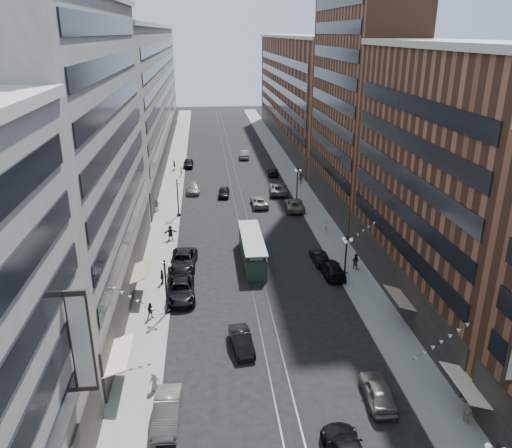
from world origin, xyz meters
name	(u,v)px	position (x,y,z in m)	size (l,w,h in m)	color
ground	(239,204)	(0.00, 60.00, 0.00)	(220.00, 220.00, 0.00)	black
sidewalk_west	(172,187)	(-11.00, 70.00, 0.07)	(4.00, 180.00, 0.15)	gray
sidewalk_east	(296,183)	(11.00, 70.00, 0.07)	(4.00, 180.00, 0.15)	gray
rail_west	(231,186)	(-0.70, 70.00, 0.01)	(0.12, 180.00, 0.02)	#2D2D33
rail_east	(239,185)	(0.70, 70.00, 0.01)	(0.12, 180.00, 0.02)	#2D2D33
building_west_mid	(78,161)	(-17.00, 33.00, 14.00)	(8.00, 36.00, 28.00)	#A09C8E
building_west_far	(146,94)	(-17.00, 96.00, 13.00)	(8.00, 90.00, 26.00)	#A09C8E
building_east_mid	(446,185)	(17.00, 28.00, 12.00)	(8.00, 30.00, 24.00)	brown
building_east_tower	(362,65)	(17.00, 56.00, 21.00)	(8.00, 26.00, 42.00)	brown
building_east_far	(296,92)	(17.00, 105.00, 12.00)	(8.00, 72.00, 24.00)	brown
lamppost_sw_far	(166,285)	(-9.20, 28.00, 3.10)	(1.03, 1.14, 5.52)	black
lamppost_sw_mid	(178,197)	(-9.20, 55.00, 3.10)	(1.03, 1.14, 5.52)	black
lamppost_se_far	(346,258)	(9.20, 32.00, 3.10)	(1.03, 1.14, 5.52)	black
lamppost_se_mid	(297,183)	(9.20, 60.00, 3.10)	(1.03, 1.14, 5.52)	black
streetcar	(252,250)	(0.00, 38.93, 1.41)	(2.45, 11.08, 3.06)	#213526
car_1	(167,411)	(-8.40, 13.68, 0.83)	(1.75, 5.03, 1.66)	#66625A
car_2	(181,290)	(-8.04, 31.01, 0.86)	(2.84, 6.16, 1.71)	black
car_4	(378,391)	(6.80, 14.15, 0.83)	(1.96, 4.86, 1.66)	#626157
car_5	(242,341)	(-2.60, 21.62, 0.75)	(1.59, 4.57, 1.51)	black
pedestrian_1	(154,381)	(-9.50, 16.85, 0.92)	(0.75, 0.41, 1.54)	#A79F8A
pedestrian_2	(151,311)	(-10.67, 27.09, 0.94)	(0.77, 0.42, 1.58)	black
pedestrian_4	(467,412)	(12.09, 11.26, 1.03)	(1.03, 0.47, 1.76)	#B0AA92
car_7	(183,260)	(-8.01, 37.98, 0.88)	(2.91, 6.31, 1.75)	black
car_8	(193,188)	(-7.21, 66.63, 0.77)	(2.15, 5.29, 1.54)	slate
car_9	(188,163)	(-8.40, 83.72, 0.82)	(1.93, 4.81, 1.64)	black
car_10	(319,257)	(7.78, 37.70, 0.69)	(1.45, 4.17, 1.37)	black
car_11	(294,205)	(8.17, 56.25, 0.81)	(2.68, 5.82, 1.62)	#656459
car_12	(273,171)	(7.63, 76.13, 0.70)	(1.97, 4.84, 1.40)	black
car_13	(224,192)	(-2.20, 63.94, 0.74)	(1.75, 4.35, 1.48)	black
car_14	(244,154)	(3.39, 90.07, 0.87)	(1.83, 5.25, 1.73)	gray
pedestrian_5	(170,233)	(-9.88, 46.11, 1.11)	(1.77, 0.51, 1.91)	black
pedestrian_6	(157,205)	(-12.50, 57.59, 1.07)	(1.08, 0.49, 1.84)	gray
pedestrian_7	(355,261)	(11.39, 35.30, 1.07)	(0.89, 0.49, 1.84)	black
pedestrian_8	(326,225)	(10.75, 46.97, 0.94)	(0.58, 0.38, 1.58)	beige
pedestrian_9	(301,179)	(11.62, 69.36, 1.06)	(1.17, 0.48, 1.82)	black
car_extra_0	(331,268)	(8.40, 34.35, 0.79)	(2.22, 5.46, 1.58)	black
car_extra_1	(278,189)	(6.94, 64.59, 0.86)	(2.86, 6.21, 1.73)	#66635B
car_extra_2	(259,201)	(3.07, 58.57, 0.73)	(2.43, 5.28, 1.47)	gray
pedestrian_extra_0	(162,277)	(-10.11, 33.95, 0.97)	(0.96, 0.44, 1.64)	black
pedestrian_extra_1	(174,165)	(-11.02, 81.13, 1.08)	(1.09, 0.49, 1.85)	black
pedestrian_extra_2	(181,171)	(-9.57, 76.48, 1.12)	(0.71, 0.46, 1.94)	beige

